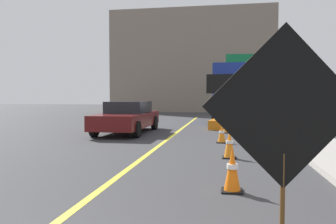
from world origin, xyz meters
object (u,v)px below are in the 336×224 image
object	(u,v)px
arrow_board_trailer	(222,119)
traffic_cone_near_sign	(232,170)
box_truck	(234,93)
traffic_cone_far_lane	(222,133)
pickup_car	(128,117)
traffic_cone_curbside	(226,125)
highway_guide_sign	(251,72)
traffic_cone_mid_lane	(229,144)
roadwork_sign	(284,111)

from	to	relation	value
arrow_board_trailer	traffic_cone_near_sign	world-z (taller)	arrow_board_trailer
box_truck	traffic_cone_near_sign	distance (m)	15.57
traffic_cone_far_lane	pickup_car	bearing A→B (deg)	148.67
pickup_car	traffic_cone_curbside	bearing A→B (deg)	8.01
highway_guide_sign	traffic_cone_far_lane	world-z (taller)	highway_guide_sign
pickup_car	traffic_cone_far_lane	xyz separation A→B (m)	(4.13, -2.51, -0.37)
arrow_board_trailer	pickup_car	xyz separation A→B (m)	(-4.10, -2.53, 0.22)
highway_guide_sign	traffic_cone_mid_lane	distance (m)	17.54
box_truck	traffic_cone_mid_lane	bearing A→B (deg)	-91.92
roadwork_sign	arrow_board_trailer	distance (m)	13.33
box_truck	highway_guide_sign	bearing A→B (deg)	73.61
highway_guide_sign	traffic_cone_near_sign	bearing A→B (deg)	-95.12
traffic_cone_mid_lane	traffic_cone_curbside	distance (m)	5.99
roadwork_sign	pickup_car	size ratio (longest dim) A/B	0.47
pickup_car	traffic_cone_curbside	world-z (taller)	pickup_car
traffic_cone_near_sign	traffic_cone_curbside	bearing A→B (deg)	90.41
arrow_board_trailer	box_truck	xyz separation A→B (m)	(0.67, 4.47, 1.36)
pickup_car	traffic_cone_near_sign	bearing A→B (deg)	-62.82
box_truck	pickup_car	size ratio (longest dim) A/B	1.34
traffic_cone_near_sign	roadwork_sign	bearing A→B (deg)	-78.89
box_truck	traffic_cone_curbside	size ratio (longest dim) A/B	8.73
arrow_board_trailer	roadwork_sign	bearing A→B (deg)	-86.98
traffic_cone_near_sign	traffic_cone_mid_lane	size ratio (longest dim) A/B	1.02
pickup_car	traffic_cone_mid_lane	bearing A→B (deg)	-51.05
arrow_board_trailer	traffic_cone_near_sign	bearing A→B (deg)	-88.66
traffic_cone_near_sign	arrow_board_trailer	bearing A→B (deg)	91.34
traffic_cone_far_lane	traffic_cone_curbside	bearing A→B (deg)	86.94
arrow_board_trailer	highway_guide_sign	distance (m)	9.93
traffic_cone_curbside	highway_guide_sign	bearing A→B (deg)	80.45
traffic_cone_mid_lane	traffic_cone_curbside	xyz separation A→B (m)	(-0.06, 5.99, 0.00)
highway_guide_sign	traffic_cone_mid_lane	world-z (taller)	highway_guide_sign
roadwork_sign	traffic_cone_near_sign	bearing A→B (deg)	101.11
traffic_cone_near_sign	traffic_cone_far_lane	xyz separation A→B (m)	(-0.23, 5.98, -0.05)
roadwork_sign	arrow_board_trailer	bearing A→B (deg)	93.02
traffic_cone_far_lane	highway_guide_sign	bearing A→B (deg)	81.85
arrow_board_trailer	pickup_car	bearing A→B (deg)	-148.30
roadwork_sign	arrow_board_trailer	world-z (taller)	arrow_board_trailer
arrow_board_trailer	traffic_cone_curbside	distance (m)	1.94
arrow_board_trailer	traffic_cone_far_lane	distance (m)	5.05
pickup_car	traffic_cone_far_lane	world-z (taller)	pickup_car
highway_guide_sign	traffic_cone_near_sign	size ratio (longest dim) A/B	6.55
highway_guide_sign	traffic_cone_curbside	world-z (taller)	highway_guide_sign
box_truck	highway_guide_sign	distance (m)	5.23
box_truck	pickup_car	bearing A→B (deg)	-124.24
roadwork_sign	traffic_cone_near_sign	xyz separation A→B (m)	(-0.44, 2.26, -1.10)
roadwork_sign	box_truck	xyz separation A→B (m)	(-0.03, 17.75, 0.37)
highway_guide_sign	traffic_cone_curbside	xyz separation A→B (m)	(-1.88, -11.18, -3.05)
traffic_cone_near_sign	box_truck	bearing A→B (deg)	88.49
pickup_car	traffic_cone_mid_lane	world-z (taller)	pickup_car
traffic_cone_near_sign	highway_guide_sign	bearing A→B (deg)	84.88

